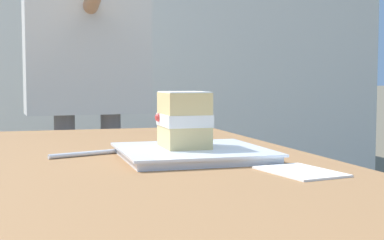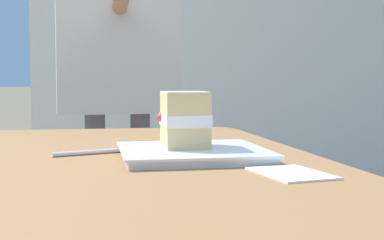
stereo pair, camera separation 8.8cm
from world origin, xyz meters
TOP-DOWN VIEW (x-y plane):
  - dessert_plate at (0.19, -0.30)m, footprint 0.23×0.23m
  - cake_slice at (0.20, -0.29)m, footprint 0.09×0.09m
  - dessert_fork at (0.27, -0.16)m, footprint 0.07×0.17m
  - paper_napkin at (0.01, -0.40)m, footprint 0.13×0.10m
  - diner_person at (1.20, -0.23)m, footprint 0.53×0.42m
  - patio_building at (5.14, -0.97)m, footprint 5.73×2.28m

SIDE VIEW (x-z plane):
  - paper_napkin at x=0.01m, z-range 0.73..0.74m
  - dessert_fork at x=0.27m, z-range 0.73..0.74m
  - dessert_plate at x=0.19m, z-range 0.73..0.75m
  - cake_slice at x=0.20m, z-range 0.75..0.84m
  - diner_person at x=1.20m, z-range 0.25..1.73m
  - patio_building at x=5.14m, z-range 0.00..2.52m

